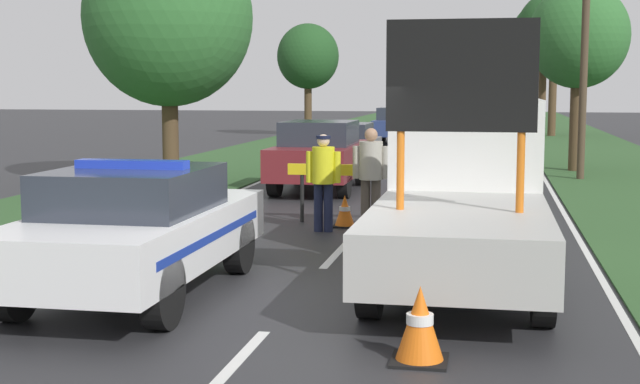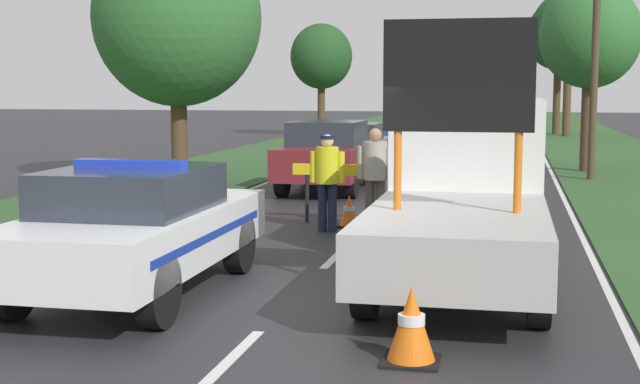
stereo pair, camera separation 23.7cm
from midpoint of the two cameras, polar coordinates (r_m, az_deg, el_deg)
The scene contains 22 objects.
ground_plane at distance 10.26m, azimuth -2.74°, elevation -7.35°, with size 160.00×160.00×0.00m, color #28282B.
lane_markings at distance 28.71m, azimuth 6.12°, elevation 1.75°, with size 7.50×67.73×0.01m.
grass_verge_left at distance 30.95m, azimuth -5.00°, elevation 2.14°, with size 4.57×120.00×0.03m.
grass_verge_right at distance 30.01m, azimuth 17.97°, elevation 1.69°, with size 4.57×120.00×0.03m.
police_car at distance 10.92m, azimuth -12.21°, elevation -2.26°, with size 1.93×4.68×1.64m.
work_truck at distance 11.98m, azimuth 8.63°, elevation 0.17°, with size 2.06×5.89×3.25m.
road_barrier at distance 16.23m, azimuth 2.05°, elevation 1.08°, with size 2.62×0.08×1.09m.
police_officer at distance 15.32m, azimuth -0.23°, elevation 1.16°, with size 0.61×0.38×1.69m.
pedestrian_civilian at distance 15.52m, azimuth 2.84°, elevation 1.39°, with size 0.64×0.41×1.78m.
traffic_cone_near_police at distance 17.24m, azimuth 12.31°, elevation -0.89°, with size 0.36×0.36×0.50m.
traffic_cone_centre_front at distance 8.22m, azimuth 5.58°, elevation -8.44°, with size 0.52×0.52×0.71m.
traffic_cone_near_truck at distance 15.92m, azimuth 1.17°, elevation -1.24°, with size 0.41×0.41×0.57m.
queued_car_wagon_maroon at distance 21.35m, azimuth -0.30°, elevation 2.39°, with size 1.84×4.34×1.68m.
queued_car_suv_grey at distance 26.61m, azimuth 1.34°, elevation 2.96°, with size 1.71×4.23×1.42m.
queued_car_van_white at distance 32.40m, azimuth 10.07°, elevation 3.62°, with size 1.93×4.61×1.50m.
queued_car_hatch_blue at distance 39.01m, azimuth 4.79°, elevation 4.30°, with size 1.81×3.91×1.59m.
roadside_tree_near_left at distance 44.96m, azimuth -0.93°, elevation 8.64°, with size 3.09×3.09×5.62m.
roadside_tree_near_right at distance 48.11m, azimuth 14.00°, elevation 9.63°, with size 3.35×3.35×6.86m.
roadside_tree_mid_left at distance 46.38m, azimuth 14.63°, elevation 9.89°, with size 3.78×3.78×7.21m.
roadside_tree_mid_right at distance 22.55m, azimuth -10.00°, elevation 10.91°, with size 4.15×4.15×6.36m.
roadside_tree_far_left at distance 27.26m, azimuth 15.98°, elevation 9.51°, with size 2.90×2.90×5.48m.
utility_pole at distance 24.83m, azimuth 16.34°, elevation 9.52°, with size 1.20×0.20×7.38m.
Camera 1 is at (2.23, -9.69, 2.50)m, focal length 50.00 mm.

